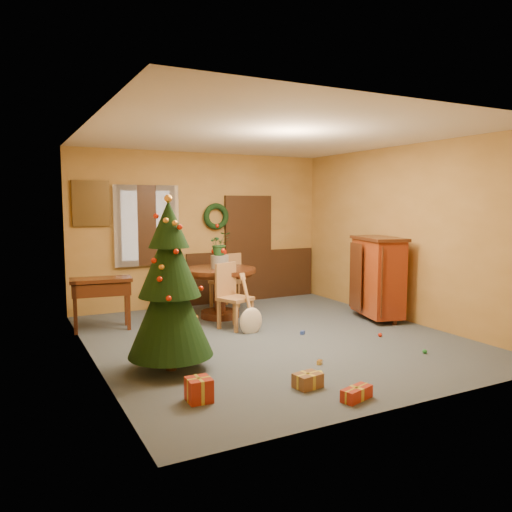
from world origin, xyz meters
TOP-DOWN VIEW (x-y plane):
  - room_envelope at (0.21, 2.70)m, footprint 5.50×5.50m
  - dining_table at (-0.16, 1.55)m, footprint 1.24×1.24m
  - urn at (-0.16, 1.55)m, footprint 0.30×0.30m
  - centerpiece_plant at (-0.16, 1.55)m, footprint 0.36×0.31m
  - chair_near at (-0.28, 0.81)m, footprint 0.58×0.58m
  - chair_far at (0.27, 2.20)m, footprint 0.54×0.54m
  - guitar at (-0.15, 0.38)m, footprint 0.41×0.59m
  - plant_stand at (-0.76, 2.29)m, footprint 0.29×0.29m
  - stand_plant at (-0.76, 2.29)m, footprint 0.24×0.20m
  - christmas_tree at (-1.74, -0.68)m, footprint 0.99×0.99m
  - writing_desk at (-2.12, 1.61)m, footprint 0.96×0.55m
  - sideboard at (2.15, 0.22)m, footprint 0.83×1.19m
  - gift_a at (-0.62, -1.89)m, footprint 0.31×0.25m
  - gift_b at (-1.78, -1.72)m, footprint 0.24×0.24m
  - gift_c at (-1.79, 0.13)m, footprint 0.28×0.22m
  - gift_d at (-0.37, -2.40)m, footprint 0.38×0.24m
  - toy_a at (0.50, -0.04)m, footprint 0.09×0.09m
  - toy_b at (1.39, -1.59)m, footprint 0.06×0.06m
  - toy_c at (-0.30, -1.66)m, footprint 0.07×0.09m
  - toy_d at (1.43, -0.69)m, footprint 0.06×0.06m
  - toy_e at (-0.07, -1.32)m, footprint 0.09×0.09m

SIDE VIEW (x-z plane):
  - toy_a at x=0.50m, z-range 0.00..0.05m
  - toy_c at x=-0.30m, z-range 0.00..0.05m
  - toy_e at x=-0.07m, z-range 0.00..0.05m
  - toy_b at x=1.39m, z-range 0.00..0.06m
  - toy_d at x=1.43m, z-range 0.00..0.06m
  - gift_d at x=-0.37m, z-range 0.00..0.13m
  - gift_c at x=-1.79m, z-range 0.00..0.14m
  - gift_a at x=-0.62m, z-range 0.00..0.15m
  - gift_b at x=-1.78m, z-range 0.00..0.24m
  - guitar at x=-0.15m, z-range 0.01..0.87m
  - plant_stand at x=-0.76m, z-range 0.09..0.84m
  - chair_near at x=-0.28m, z-range 0.04..1.06m
  - chair_far at x=0.27m, z-range 0.04..1.07m
  - dining_table at x=-0.16m, z-range 0.17..1.02m
  - writing_desk at x=-2.12m, z-range 0.21..1.02m
  - sideboard at x=2.15m, z-range 0.05..1.44m
  - stand_plant at x=-0.76m, z-range 0.74..1.14m
  - urn at x=-0.16m, z-range 0.85..1.07m
  - christmas_tree at x=-1.74m, z-range -0.05..2.00m
  - room_envelope at x=0.21m, z-range -1.63..3.87m
  - centerpiece_plant at x=-0.16m, z-range 1.07..1.47m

